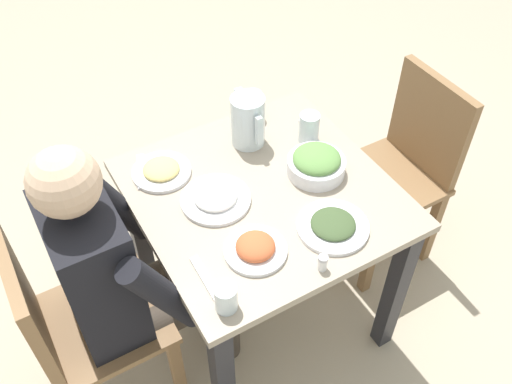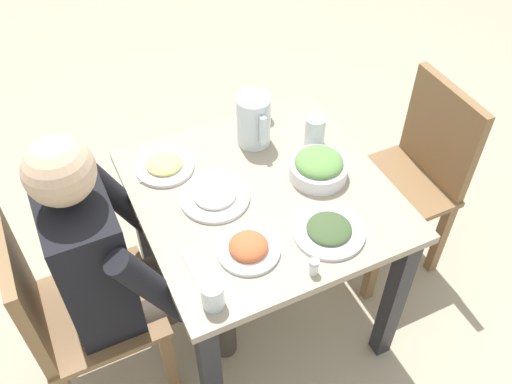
{
  "view_description": "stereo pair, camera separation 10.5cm",
  "coord_description": "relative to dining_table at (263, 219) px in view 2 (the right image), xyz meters",
  "views": [
    {
      "loc": [
        1.11,
        -0.67,
        2.06
      ],
      "look_at": [
        -0.02,
        -0.02,
        0.72
      ],
      "focal_mm": 39.49,
      "sensor_mm": 36.0,
      "label": 1
    },
    {
      "loc": [
        1.16,
        -0.58,
        2.06
      ],
      "look_at": [
        -0.02,
        -0.02,
        0.72
      ],
      "focal_mm": 39.49,
      "sensor_mm": 36.0,
      "label": 2
    }
  ],
  "objects": [
    {
      "name": "ground_plane",
      "position": [
        0.0,
        0.0,
        -0.59
      ],
      "size": [
        8.0,
        8.0,
        0.0
      ],
      "primitive_type": "plane",
      "color": "tan"
    },
    {
      "name": "dining_table",
      "position": [
        0.0,
        0.0,
        0.0
      ],
      "size": [
        0.81,
        0.81,
        0.73
      ],
      "color": "gray",
      "rests_on": "ground_plane"
    },
    {
      "name": "chair_near",
      "position": [
        0.0,
        -0.7,
        -0.11
      ],
      "size": [
        0.4,
        0.4,
        0.86
      ],
      "color": "olive",
      "rests_on": "ground_plane"
    },
    {
      "name": "chair_far",
      "position": [
        -0.05,
        0.7,
        -0.11
      ],
      "size": [
        0.4,
        0.4,
        0.86
      ],
      "color": "olive",
      "rests_on": "ground_plane"
    },
    {
      "name": "diner_near",
      "position": [
        0.0,
        -0.49,
        0.04
      ],
      "size": [
        0.48,
        0.53,
        1.16
      ],
      "color": "black",
      "rests_on": "ground_plane"
    },
    {
      "name": "water_pitcher",
      "position": [
        -0.24,
        0.08,
        0.23
      ],
      "size": [
        0.16,
        0.12,
        0.19
      ],
      "color": "silver",
      "rests_on": "dining_table"
    },
    {
      "name": "salad_bowl",
      "position": [
        0.01,
        0.2,
        0.18
      ],
      "size": [
        0.2,
        0.2,
        0.09
      ],
      "color": "white",
      "rests_on": "dining_table"
    },
    {
      "name": "plate_rice_curry",
      "position": [
        0.21,
        -0.15,
        0.15
      ],
      "size": [
        0.19,
        0.19,
        0.05
      ],
      "color": "white",
      "rests_on": "dining_table"
    },
    {
      "name": "plate_yoghurt",
      "position": [
        -0.04,
        -0.16,
        0.15
      ],
      "size": [
        0.23,
        0.23,
        0.04
      ],
      "color": "white",
      "rests_on": "dining_table"
    },
    {
      "name": "plate_dolmas",
      "position": [
        0.25,
        0.1,
        0.15
      ],
      "size": [
        0.23,
        0.23,
        0.04
      ],
      "color": "white",
      "rests_on": "dining_table"
    },
    {
      "name": "plate_fries",
      "position": [
        -0.25,
        -0.26,
        0.15
      ],
      "size": [
        0.2,
        0.2,
        0.04
      ],
      "color": "white",
      "rests_on": "dining_table"
    },
    {
      "name": "water_glass_near_left",
      "position": [
        0.33,
        -0.31,
        0.18
      ],
      "size": [
        0.06,
        0.06,
        0.09
      ],
      "primitive_type": "cylinder",
      "color": "silver",
      "rests_on": "dining_table"
    },
    {
      "name": "water_glass_near_right",
      "position": [
        -0.14,
        0.27,
        0.19
      ],
      "size": [
        0.07,
        0.07,
        0.11
      ],
      "primitive_type": "cylinder",
      "color": "silver",
      "rests_on": "dining_table"
    },
    {
      "name": "water_glass_center",
      "position": [
        -0.36,
        0.17,
        0.19
      ],
      "size": [
        0.07,
        0.07,
        0.11
      ],
      "primitive_type": "cylinder",
      "color": "silver",
      "rests_on": "dining_table"
    },
    {
      "name": "salt_shaker",
      "position": [
        0.36,
        -0.01,
        0.16
      ],
      "size": [
        0.03,
        0.03,
        0.05
      ],
      "color": "white",
      "rests_on": "dining_table"
    },
    {
      "name": "fork_near",
      "position": [
        0.22,
        -0.32,
        0.14
      ],
      "size": [
        0.17,
        0.03,
        0.01
      ],
      "primitive_type": "cube",
      "rotation": [
        0.0,
        0.0,
        -0.02
      ],
      "color": "silver",
      "rests_on": "dining_table"
    },
    {
      "name": "knife_near",
      "position": [
        -0.15,
        0.3,
        0.14
      ],
      "size": [
        0.19,
        0.04,
        0.01
      ],
      "primitive_type": "cube",
      "rotation": [
        0.0,
        0.0,
        -0.12
      ],
      "color": "silver",
      "rests_on": "dining_table"
    },
    {
      "name": "fork_far",
      "position": [
        -0.29,
        -0.31,
        0.14
      ],
      "size": [
        0.17,
        0.08,
        0.01
      ],
      "primitive_type": "cube",
      "rotation": [
        0.0,
        0.0,
        -0.35
      ],
      "color": "silver",
      "rests_on": "dining_table"
    }
  ]
}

